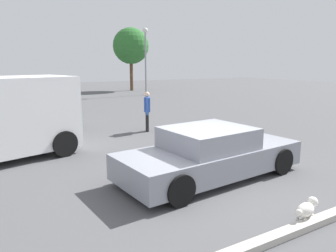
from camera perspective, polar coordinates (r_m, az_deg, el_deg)
The scene contains 8 objects.
ground_plane at distance 7.46m, azimuth 6.79°, elevation -9.93°, with size 80.00×80.00×0.00m, color #515154.
sedan_foreground at distance 7.62m, azimuth 7.53°, elevation -5.01°, with size 4.66×2.20×1.21m.
dog at distance 6.10m, azimuth 23.56°, elevation -13.38°, with size 0.65×0.31×0.39m.
suv_dark at distance 14.79m, azimuth -25.32°, elevation 3.80°, with size 4.60×2.15×1.92m.
pedestrian at distance 12.62m, azimuth -3.76°, elevation 3.21°, with size 0.39×0.52×1.58m.
parking_curb at distance 5.83m, azimuth 22.57°, elevation -16.44°, with size 7.80×0.20×0.12m, color #B7B2A8.
light_post_near at distance 27.39m, azimuth -4.05°, elevation 13.59°, with size 0.44×0.44×5.55m.
tree_back_left at distance 32.01m, azimuth -6.66°, elevation 14.02°, with size 3.47×3.47×6.06m.
Camera 1 is at (-4.25, -5.51, 2.68)m, focal length 34.10 mm.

